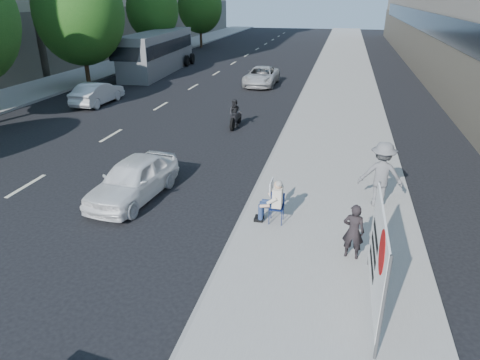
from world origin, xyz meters
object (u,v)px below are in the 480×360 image
(white_sedan_far, at_px, (261,76))
(motorcycle, at_px, (235,115))
(white_sedan_near, at_px, (133,179))
(white_sedan_mid, at_px, (97,93))
(jogger, at_px, (381,174))
(bus, at_px, (158,52))
(seated_protester, at_px, (273,199))
(protest_banner, at_px, (377,255))
(pedestrian_woman, at_px, (353,231))

(white_sedan_far, xyz_separation_m, motorcycle, (0.74, -10.98, -0.02))
(white_sedan_near, relative_size, white_sedan_mid, 0.98)
(jogger, distance_m, white_sedan_mid, 19.08)
(white_sedan_mid, distance_m, bus, 11.95)
(jogger, xyz_separation_m, motorcycle, (-6.46, 7.73, -0.54))
(seated_protester, bearing_deg, bus, 119.69)
(seated_protester, relative_size, bus, 0.11)
(protest_banner, distance_m, bus, 31.98)
(white_sedan_near, bearing_deg, pedestrian_woman, -11.34)
(jogger, relative_size, white_sedan_far, 0.43)
(jogger, bearing_deg, protest_banner, 85.66)
(white_sedan_far, bearing_deg, white_sedan_mid, -137.10)
(jogger, height_order, white_sedan_near, jogger)
(protest_banner, height_order, motorcycle, protest_banner)
(pedestrian_woman, distance_m, bus, 30.27)
(seated_protester, bearing_deg, jogger, 30.65)
(bus, bearing_deg, jogger, -56.80)
(pedestrian_woman, height_order, motorcycle, pedestrian_woman)
(seated_protester, relative_size, jogger, 0.64)
(protest_banner, xyz_separation_m, white_sedan_near, (-7.33, 3.92, -0.72))
(seated_protester, relative_size, pedestrian_woman, 0.90)
(pedestrian_woman, bearing_deg, white_sedan_far, -64.58)
(jogger, height_order, motorcycle, jogger)
(white_sedan_far, bearing_deg, protest_banner, -74.18)
(motorcycle, bearing_deg, jogger, -50.40)
(white_sedan_far, relative_size, bus, 0.39)
(white_sedan_mid, relative_size, white_sedan_far, 0.86)
(jogger, bearing_deg, motorcycle, -49.65)
(white_sedan_near, xyz_separation_m, white_sedan_mid, (-8.09, 11.64, -0.01))
(white_sedan_far, bearing_deg, seated_protester, -78.68)
(white_sedan_near, relative_size, motorcycle, 1.95)
(motorcycle, bearing_deg, protest_banner, -64.74)
(white_sedan_mid, distance_m, motorcycle, 9.81)
(jogger, distance_m, motorcycle, 10.09)
(white_sedan_mid, relative_size, motorcycle, 1.99)
(jogger, height_order, pedestrian_woman, jogger)
(seated_protester, distance_m, white_sedan_mid, 17.85)
(jogger, distance_m, white_sedan_far, 20.06)
(protest_banner, xyz_separation_m, motorcycle, (-6.05, 12.65, -0.76))
(white_sedan_far, distance_m, bus, 10.43)
(jogger, bearing_deg, pedestrian_woman, 75.97)
(white_sedan_far, bearing_deg, bus, 158.40)
(protest_banner, bearing_deg, white_sedan_mid, 134.74)
(jogger, relative_size, motorcycle, 1.00)
(seated_protester, distance_m, white_sedan_near, 4.79)
(pedestrian_woman, distance_m, motorcycle, 12.26)
(white_sedan_mid, bearing_deg, white_sedan_far, -135.63)
(protest_banner, relative_size, white_sedan_near, 0.77)
(white_sedan_near, distance_m, white_sedan_mid, 14.18)
(seated_protester, xyz_separation_m, white_sedan_near, (-4.72, 0.79, -0.20))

